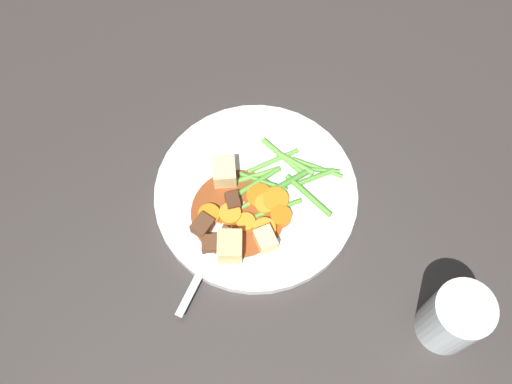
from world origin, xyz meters
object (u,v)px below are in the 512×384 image
(carrot_slice_3, at_px, (265,205))
(carrot_slice_4, at_px, (265,230))
(carrot_slice_2, at_px, (209,214))
(dinner_plate, at_px, (256,194))
(carrot_slice_5, at_px, (276,200))
(potato_chunk_2, at_px, (230,246))
(meat_chunk_2, at_px, (211,244))
(carrot_slice_1, at_px, (246,222))
(meat_chunk_0, at_px, (203,226))
(fork, at_px, (211,251))
(carrot_slice_7, at_px, (230,214))
(meat_chunk_1, at_px, (233,202))
(potato_chunk_0, at_px, (224,172))
(carrot_slice_6, at_px, (259,197))
(carrot_slice_0, at_px, (281,216))
(potato_chunk_1, at_px, (265,240))
(water_glass, at_px, (454,318))

(carrot_slice_3, bearing_deg, carrot_slice_4, 58.98)
(carrot_slice_2, relative_size, carrot_slice_4, 0.97)
(dinner_plate, distance_m, carrot_slice_5, 0.03)
(dinner_plate, xyz_separation_m, potato_chunk_2, (0.07, 0.06, 0.02))
(carrot_slice_2, relative_size, potato_chunk_2, 0.79)
(carrot_slice_3, distance_m, carrot_slice_4, 0.04)
(meat_chunk_2, bearing_deg, carrot_slice_2, -114.30)
(carrot_slice_1, height_order, meat_chunk_0, meat_chunk_0)
(carrot_slice_4, xyz_separation_m, fork, (0.07, -0.01, -0.00))
(dinner_plate, bearing_deg, carrot_slice_7, 15.58)
(fork, bearing_deg, meat_chunk_0, -100.45)
(carrot_slice_3, height_order, carrot_slice_7, carrot_slice_7)
(carrot_slice_5, xyz_separation_m, meat_chunk_1, (0.05, -0.03, 0.00))
(carrot_slice_3, xyz_separation_m, potato_chunk_0, (0.03, -0.06, 0.01))
(carrot_slice_6, xyz_separation_m, potato_chunk_2, (0.07, 0.05, 0.01))
(carrot_slice_0, xyz_separation_m, meat_chunk_1, (0.05, -0.05, 0.00))
(carrot_slice_0, height_order, carrot_slice_4, same)
(meat_chunk_0, bearing_deg, potato_chunk_0, -140.40)
(carrot_slice_3, xyz_separation_m, potato_chunk_1, (0.03, 0.05, 0.01))
(carrot_slice_2, relative_size, carrot_slice_6, 0.82)
(carrot_slice_5, xyz_separation_m, potato_chunk_1, (0.04, 0.04, 0.01))
(carrot_slice_0, xyz_separation_m, meat_chunk_2, (0.10, -0.01, 0.00))
(carrot_slice_4, distance_m, carrot_slice_7, 0.05)
(dinner_plate, bearing_deg, potato_chunk_0, -57.86)
(potato_chunk_0, xyz_separation_m, meat_chunk_2, (0.06, 0.08, -0.01))
(potato_chunk_0, bearing_deg, meat_chunk_1, 75.78)
(meat_chunk_1, bearing_deg, potato_chunk_1, 97.72)
(carrot_slice_1, xyz_separation_m, carrot_slice_6, (-0.03, -0.02, -0.00))
(carrot_slice_5, bearing_deg, carrot_slice_1, 7.91)
(carrot_slice_1, distance_m, carrot_slice_3, 0.04)
(dinner_plate, relative_size, carrot_slice_4, 9.33)
(carrot_slice_3, xyz_separation_m, carrot_slice_5, (-0.02, 0.00, 0.00))
(carrot_slice_1, relative_size, carrot_slice_2, 0.87)
(carrot_slice_3, bearing_deg, carrot_slice_0, 110.16)
(carrot_slice_2, bearing_deg, potato_chunk_0, -140.17)
(potato_chunk_1, xyz_separation_m, fork, (0.07, -0.03, -0.01))
(carrot_slice_5, xyz_separation_m, carrot_slice_7, (0.06, -0.01, 0.00))
(carrot_slice_6, bearing_deg, meat_chunk_0, 0.39)
(carrot_slice_3, relative_size, carrot_slice_6, 0.79)
(carrot_slice_6, height_order, carrot_slice_7, carrot_slice_7)
(carrot_slice_0, bearing_deg, potato_chunk_2, 4.00)
(carrot_slice_2, xyz_separation_m, carrot_slice_5, (-0.09, 0.03, -0.00))
(carrot_slice_3, height_order, carrot_slice_6, carrot_slice_3)
(carrot_slice_5, height_order, meat_chunk_0, meat_chunk_0)
(carrot_slice_2, height_order, potato_chunk_0, potato_chunk_0)
(meat_chunk_0, bearing_deg, carrot_slice_0, 157.71)
(carrot_slice_6, xyz_separation_m, carrot_slice_7, (0.05, 0.00, 0.00))
(carrot_slice_1, height_order, carrot_slice_5, carrot_slice_5)
(meat_chunk_1, bearing_deg, carrot_slice_5, 153.50)
(carrot_slice_4, distance_m, water_glass, 0.26)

